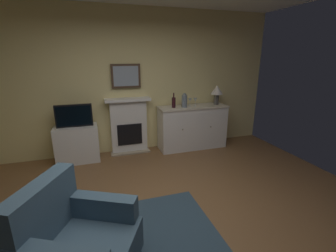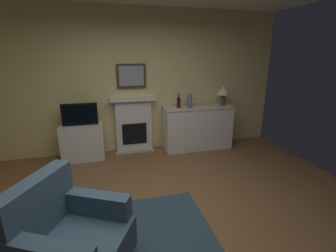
{
  "view_description": "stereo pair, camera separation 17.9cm",
  "coord_description": "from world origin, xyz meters",
  "px_view_note": "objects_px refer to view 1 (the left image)",
  "views": [
    {
      "loc": [
        -0.66,
        -2.2,
        1.89
      ],
      "look_at": [
        0.24,
        0.62,
        1.0
      ],
      "focal_mm": 25.2,
      "sensor_mm": 36.0,
      "label": 1
    },
    {
      "loc": [
        -0.49,
        -2.25,
        1.89
      ],
      "look_at": [
        0.24,
        0.62,
        1.0
      ],
      "focal_mm": 25.2,
      "sensor_mm": 36.0,
      "label": 2
    }
  ],
  "objects_px": {
    "fireplace_unit": "(129,126)",
    "armchair": "(76,244)",
    "framed_picture": "(126,76)",
    "wine_glass_left": "(190,100)",
    "wine_glass_center": "(195,100)",
    "vase_decorative": "(184,100)",
    "tv_set": "(74,116)",
    "tv_cabinet": "(77,144)",
    "sideboard_cabinet": "(192,127)",
    "table_lamp": "(217,91)",
    "wine_bottle": "(174,102)"
  },
  "relations": [
    {
      "from": "tv_cabinet",
      "to": "armchair",
      "type": "distance_m",
      "value": 2.59
    },
    {
      "from": "wine_glass_center",
      "to": "armchair",
      "type": "relative_size",
      "value": 0.15
    },
    {
      "from": "sideboard_cabinet",
      "to": "tv_cabinet",
      "type": "height_order",
      "value": "sideboard_cabinet"
    },
    {
      "from": "fireplace_unit",
      "to": "armchair",
      "type": "distance_m",
      "value": 2.89
    },
    {
      "from": "fireplace_unit",
      "to": "vase_decorative",
      "type": "distance_m",
      "value": 1.21
    },
    {
      "from": "sideboard_cabinet",
      "to": "fireplace_unit",
      "type": "bearing_deg",
      "value": 172.23
    },
    {
      "from": "wine_bottle",
      "to": "wine_glass_center",
      "type": "distance_m",
      "value": 0.46
    },
    {
      "from": "tv_cabinet",
      "to": "armchair",
      "type": "height_order",
      "value": "armchair"
    },
    {
      "from": "wine_bottle",
      "to": "table_lamp",
      "type": "bearing_deg",
      "value": 0.33
    },
    {
      "from": "vase_decorative",
      "to": "tv_set",
      "type": "relative_size",
      "value": 0.45
    },
    {
      "from": "framed_picture",
      "to": "armchair",
      "type": "bearing_deg",
      "value": -107.23
    },
    {
      "from": "table_lamp",
      "to": "wine_glass_center",
      "type": "bearing_deg",
      "value": -177.86
    },
    {
      "from": "framed_picture",
      "to": "wine_bottle",
      "type": "height_order",
      "value": "framed_picture"
    },
    {
      "from": "vase_decorative",
      "to": "sideboard_cabinet",
      "type": "bearing_deg",
      "value": 13.42
    },
    {
      "from": "tv_set",
      "to": "armchair",
      "type": "height_order",
      "value": "tv_set"
    },
    {
      "from": "sideboard_cabinet",
      "to": "tv_set",
      "type": "xyz_separation_m",
      "value": [
        -2.27,
        -0.01,
        0.42
      ]
    },
    {
      "from": "framed_picture",
      "to": "wine_glass_center",
      "type": "bearing_deg",
      "value": -10.2
    },
    {
      "from": "table_lamp",
      "to": "vase_decorative",
      "type": "height_order",
      "value": "table_lamp"
    },
    {
      "from": "framed_picture",
      "to": "vase_decorative",
      "type": "xyz_separation_m",
      "value": [
        1.09,
        -0.27,
        -0.48
      ]
    },
    {
      "from": "sideboard_cabinet",
      "to": "armchair",
      "type": "height_order",
      "value": "armchair"
    },
    {
      "from": "fireplace_unit",
      "to": "table_lamp",
      "type": "xyz_separation_m",
      "value": [
        1.83,
        -0.18,
        0.63
      ]
    },
    {
      "from": "framed_picture",
      "to": "wine_glass_left",
      "type": "distance_m",
      "value": 1.34
    },
    {
      "from": "tv_cabinet",
      "to": "wine_glass_left",
      "type": "bearing_deg",
      "value": -0.54
    },
    {
      "from": "sideboard_cabinet",
      "to": "tv_cabinet",
      "type": "bearing_deg",
      "value": 179.62
    },
    {
      "from": "sideboard_cabinet",
      "to": "wine_glass_left",
      "type": "relative_size",
      "value": 8.64
    },
    {
      "from": "framed_picture",
      "to": "vase_decorative",
      "type": "bearing_deg",
      "value": -14.05
    },
    {
      "from": "framed_picture",
      "to": "wine_glass_center",
      "type": "relative_size",
      "value": 3.33
    },
    {
      "from": "framed_picture",
      "to": "wine_glass_center",
      "type": "xyz_separation_m",
      "value": [
        1.34,
        -0.24,
        -0.5
      ]
    },
    {
      "from": "wine_glass_left",
      "to": "wine_glass_center",
      "type": "relative_size",
      "value": 1.0
    },
    {
      "from": "tv_cabinet",
      "to": "tv_set",
      "type": "bearing_deg",
      "value": -90.0
    },
    {
      "from": "fireplace_unit",
      "to": "tv_cabinet",
      "type": "height_order",
      "value": "fireplace_unit"
    },
    {
      "from": "vase_decorative",
      "to": "tv_cabinet",
      "type": "height_order",
      "value": "vase_decorative"
    },
    {
      "from": "fireplace_unit",
      "to": "wine_glass_center",
      "type": "xyz_separation_m",
      "value": [
        1.34,
        -0.2,
        0.47
      ]
    },
    {
      "from": "wine_bottle",
      "to": "wine_glass_left",
      "type": "height_order",
      "value": "wine_bottle"
    },
    {
      "from": "fireplace_unit",
      "to": "tv_cabinet",
      "type": "bearing_deg",
      "value": -170.55
    },
    {
      "from": "table_lamp",
      "to": "wine_glass_center",
      "type": "height_order",
      "value": "table_lamp"
    },
    {
      "from": "wine_glass_center",
      "to": "vase_decorative",
      "type": "distance_m",
      "value": 0.25
    },
    {
      "from": "vase_decorative",
      "to": "table_lamp",
      "type": "bearing_deg",
      "value": 3.87
    },
    {
      "from": "fireplace_unit",
      "to": "wine_glass_center",
      "type": "distance_m",
      "value": 1.43
    },
    {
      "from": "sideboard_cabinet",
      "to": "armchair",
      "type": "bearing_deg",
      "value": -130.05
    },
    {
      "from": "sideboard_cabinet",
      "to": "vase_decorative",
      "type": "height_order",
      "value": "vase_decorative"
    },
    {
      "from": "armchair",
      "to": "framed_picture",
      "type": "bearing_deg",
      "value": 72.77
    },
    {
      "from": "wine_bottle",
      "to": "sideboard_cabinet",
      "type": "bearing_deg",
      "value": 0.75
    },
    {
      "from": "fireplace_unit",
      "to": "framed_picture",
      "type": "height_order",
      "value": "framed_picture"
    },
    {
      "from": "sideboard_cabinet",
      "to": "armchair",
      "type": "xyz_separation_m",
      "value": [
        -2.17,
        -2.58,
        -0.07
      ]
    },
    {
      "from": "tv_cabinet",
      "to": "tv_set",
      "type": "height_order",
      "value": "tv_set"
    },
    {
      "from": "framed_picture",
      "to": "table_lamp",
      "type": "height_order",
      "value": "framed_picture"
    },
    {
      "from": "wine_bottle",
      "to": "framed_picture",
      "type": "bearing_deg",
      "value": 165.47
    },
    {
      "from": "fireplace_unit",
      "to": "vase_decorative",
      "type": "height_order",
      "value": "vase_decorative"
    },
    {
      "from": "wine_glass_left",
      "to": "tv_set",
      "type": "height_order",
      "value": "tv_set"
    }
  ]
}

